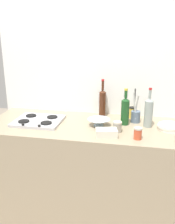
{
  "coord_description": "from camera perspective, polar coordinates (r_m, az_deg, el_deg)",
  "views": [
    {
      "loc": [
        0.4,
        -2.01,
        1.68
      ],
      "look_at": [
        0.0,
        0.0,
        1.02
      ],
      "focal_mm": 39.92,
      "sensor_mm": 36.0,
      "label": 1
    }
  ],
  "objects": [
    {
      "name": "wine_bottle_leftmost",
      "position": [
        2.19,
        8.61,
        0.35
      ],
      "size": [
        0.07,
        0.07,
        0.32
      ],
      "color": "#19471E",
      "rests_on": "counter_block"
    },
    {
      "name": "plate_stack",
      "position": [
        2.2,
        18.45,
        -3.29
      ],
      "size": [
        0.21,
        0.21,
        0.04
      ],
      "color": "silver",
      "rests_on": "counter_block"
    },
    {
      "name": "condiment_jar_front",
      "position": [
        2.04,
        6.83,
        -3.37
      ],
      "size": [
        0.07,
        0.07,
        0.09
      ],
      "color": "#9E998C",
      "rests_on": "counter_block"
    },
    {
      "name": "stovetop_hob",
      "position": [
        2.3,
        -11.18,
        -1.97
      ],
      "size": [
        0.42,
        0.36,
        0.04
      ],
      "color": "#B2B2B7",
      "rests_on": "counter_block"
    },
    {
      "name": "backsplash_panel",
      "position": [
        2.46,
        1.74,
        8.31
      ],
      "size": [
        1.9,
        0.06,
        2.55
      ],
      "primitive_type": "cube",
      "color": "white",
      "rests_on": "ground"
    },
    {
      "name": "mixing_bowl",
      "position": [
        2.17,
        2.61,
        -2.25
      ],
      "size": [
        0.2,
        0.2,
        0.06
      ],
      "color": "silver",
      "rests_on": "counter_block"
    },
    {
      "name": "wine_bottle_mid_right",
      "position": [
        2.38,
        3.45,
        2.23
      ],
      "size": [
        0.06,
        0.06,
        0.36
      ],
      "color": "#472314",
      "rests_on": "counter_block"
    },
    {
      "name": "wine_bottle_mid_left",
      "position": [
        2.18,
        13.82,
        0.02
      ],
      "size": [
        0.07,
        0.07,
        0.34
      ],
      "color": "gray",
      "rests_on": "counter_block"
    },
    {
      "name": "condiment_jar_rear",
      "position": [
        2.39,
        10.13,
        -0.09
      ],
      "size": [
        0.06,
        0.06,
        0.11
      ],
      "color": "gold",
      "rests_on": "counter_block"
    },
    {
      "name": "utensil_crock",
      "position": [
        2.28,
        10.94,
        -0.72
      ],
      "size": [
        0.08,
        0.08,
        0.3
      ],
      "color": "slate",
      "rests_on": "counter_block"
    },
    {
      "name": "ground_plane",
      "position": [
        2.65,
        0.0,
        -21.48
      ],
      "size": [
        6.0,
        6.0,
        0.0
      ],
      "primitive_type": "plane",
      "color": "gray",
      "rests_on": "ground"
    },
    {
      "name": "butter_dish",
      "position": [
        1.95,
        4.36,
        -4.79
      ],
      "size": [
        0.18,
        0.13,
        0.06
      ],
      "primitive_type": "cube",
      "rotation": [
        0.0,
        0.0,
        0.23
      ],
      "color": "silver",
      "rests_on": "counter_block"
    },
    {
      "name": "counter_block",
      "position": [
        2.39,
        0.0,
        -13.11
      ],
      "size": [
        1.8,
        0.7,
        0.9
      ],
      "primitive_type": "cube",
      "color": "tan",
      "rests_on": "ground"
    },
    {
      "name": "condiment_jar_spare",
      "position": [
        1.94,
        11.45,
        -4.81
      ],
      "size": [
        0.06,
        0.06,
        0.09
      ],
      "color": "#C64C2D",
      "rests_on": "counter_block"
    }
  ]
}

